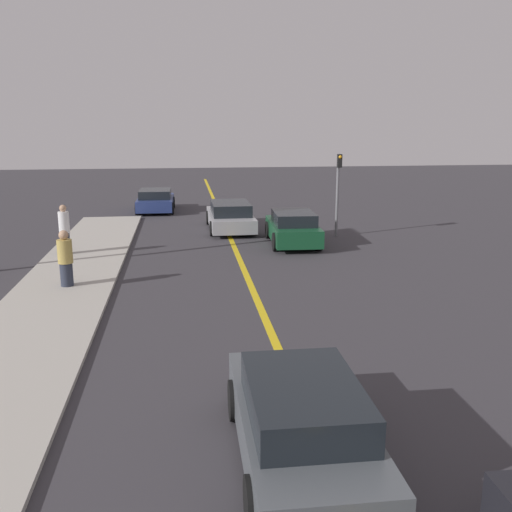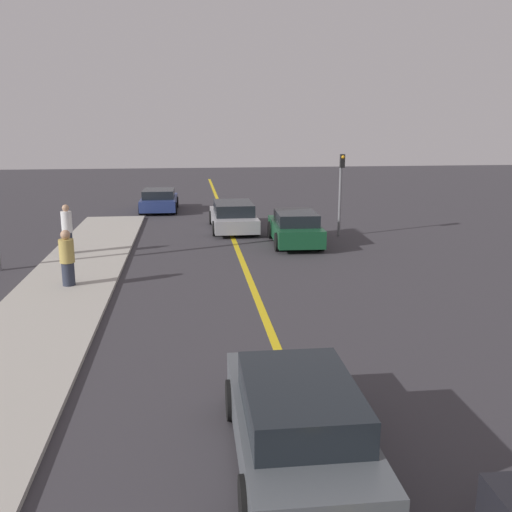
# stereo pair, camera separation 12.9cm
# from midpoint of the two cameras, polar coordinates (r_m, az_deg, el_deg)

# --- Properties ---
(road_center_line) EXTENTS (0.20, 60.00, 0.01)m
(road_center_line) POSITION_cam_midpoint_polar(r_m,az_deg,el_deg) (19.21, -0.95, -1.12)
(road_center_line) COLOR gold
(road_center_line) RESTS_ON ground_plane
(sidewalk_left) EXTENTS (2.84, 28.58, 0.10)m
(sidewalk_left) POSITION_cam_midpoint_polar(r_m,az_deg,el_deg) (15.95, -19.52, -4.78)
(sidewalk_left) COLOR #ADA89E
(sidewalk_left) RESTS_ON ground_plane
(car_ahead_center) EXTENTS (1.87, 4.23, 1.34)m
(car_ahead_center) POSITION_cam_midpoint_polar(r_m,az_deg,el_deg) (8.43, 4.58, -16.27)
(car_ahead_center) COLOR #4C5156
(car_ahead_center) RESTS_ON ground_plane
(car_far_distant) EXTENTS (2.01, 4.01, 1.33)m
(car_far_distant) POSITION_cam_midpoint_polar(r_m,az_deg,el_deg) (22.73, 4.12, 2.79)
(car_far_distant) COLOR #144728
(car_far_distant) RESTS_ON ground_plane
(car_parked_left_lot) EXTENTS (2.04, 4.64, 1.26)m
(car_parked_left_lot) POSITION_cam_midpoint_polar(r_m,az_deg,el_deg) (25.80, -2.15, 4.00)
(car_parked_left_lot) COLOR #9E9EA3
(car_parked_left_lot) RESTS_ON ground_plane
(car_oncoming_far) EXTENTS (2.04, 3.83, 1.20)m
(car_oncoming_far) POSITION_cam_midpoint_polar(r_m,az_deg,el_deg) (31.60, -9.56, 5.50)
(car_oncoming_far) COLOR navy
(car_oncoming_far) RESTS_ON ground_plane
(pedestrian_mid_group) EXTENTS (0.43, 0.43, 1.65)m
(pedestrian_mid_group) POSITION_cam_midpoint_polar(r_m,az_deg,el_deg) (17.43, -18.16, -0.22)
(pedestrian_mid_group) COLOR #282D3D
(pedestrian_mid_group) RESTS_ON sidewalk_left
(pedestrian_far_standing) EXTENTS (0.38, 0.38, 1.79)m
(pedestrian_far_standing) POSITION_cam_midpoint_polar(r_m,az_deg,el_deg) (21.67, -18.20, 2.57)
(pedestrian_far_standing) COLOR #282D3D
(pedestrian_far_standing) RESTS_ON sidewalk_left
(traffic_light) EXTENTS (0.18, 0.40, 3.47)m
(traffic_light) POSITION_cam_midpoint_polar(r_m,az_deg,el_deg) (24.25, 8.62, 6.97)
(traffic_light) COLOR slate
(traffic_light) RESTS_ON ground_plane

